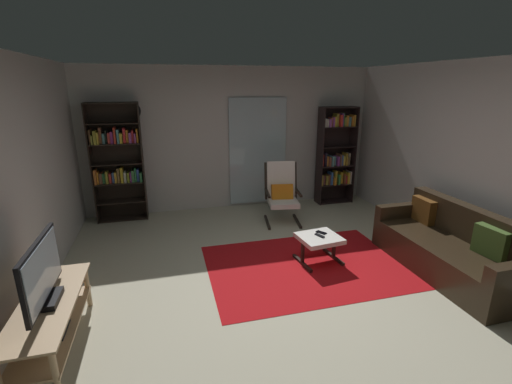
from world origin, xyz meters
name	(u,v)px	position (x,y,z in m)	size (l,w,h in m)	color
ground_plane	(281,280)	(0.00, 0.00, 0.00)	(7.02, 7.02, 0.00)	#BFB99D
wall_back	(232,139)	(0.00, 2.90, 1.30)	(5.60, 0.06, 2.60)	beige
wall_left	(5,195)	(-2.70, 0.00, 1.30)	(0.06, 6.00, 2.60)	beige
wall_right	(481,163)	(2.70, 0.00, 1.30)	(0.06, 6.00, 2.60)	beige
glass_door_panel	(258,152)	(0.48, 2.83, 1.05)	(1.10, 0.01, 2.00)	silver
area_rug	(306,266)	(0.43, 0.25, 0.00)	(2.52, 1.82, 0.01)	red
tv_stand	(50,319)	(-2.33, -0.59, 0.32)	(0.46, 1.35, 0.48)	tan
television	(42,275)	(-2.32, -0.58, 0.75)	(0.20, 0.90, 0.56)	black
bookshelf_near_tv	(118,160)	(-2.02, 2.68, 1.05)	(0.83, 0.30, 2.00)	black
bookshelf_near_sofa	(335,155)	(1.99, 2.61, 0.96)	(0.71, 0.30, 1.88)	black
leather_sofa	(451,249)	(2.13, -0.33, 0.30)	(0.81, 1.99, 0.82)	#302417
lounge_armchair	(282,191)	(0.64, 1.88, 0.53)	(0.66, 0.73, 1.02)	black
ottoman	(319,241)	(0.64, 0.33, 0.30)	(0.57, 0.54, 0.37)	white
tv_remote	(320,236)	(0.64, 0.33, 0.38)	(0.04, 0.14, 0.02)	black
cell_phone	(321,232)	(0.71, 0.42, 0.37)	(0.07, 0.14, 0.01)	black
wall_clock	(132,111)	(-1.72, 2.82, 1.85)	(0.29, 0.03, 0.29)	silver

